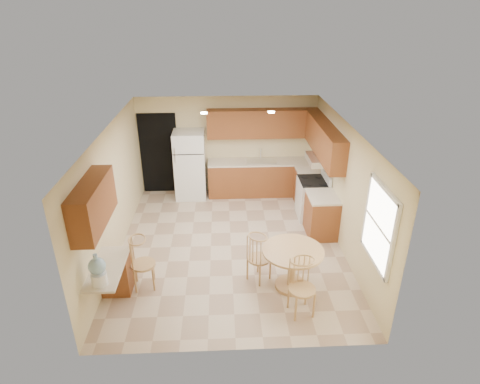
{
  "coord_description": "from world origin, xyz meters",
  "views": [
    {
      "loc": [
        -0.15,
        -7.01,
        4.6
      ],
      "look_at": [
        0.2,
        0.3,
        1.08
      ],
      "focal_mm": 30.0,
      "sensor_mm": 36.0,
      "label": 1
    }
  ],
  "objects_px": {
    "refrigerator": "(190,165)",
    "chair_table_a": "(260,256)",
    "dining_table": "(292,263)",
    "water_crock": "(98,271)",
    "stove": "(313,198)",
    "chair_desk": "(141,261)",
    "chair_table_b": "(304,286)"
  },
  "relations": [
    {
      "from": "dining_table",
      "to": "chair_table_b",
      "type": "bearing_deg",
      "value": -86.16
    },
    {
      "from": "chair_desk",
      "to": "water_crock",
      "type": "distance_m",
      "value": 1.01
    },
    {
      "from": "chair_desk",
      "to": "refrigerator",
      "type": "bearing_deg",
      "value": 162.17
    },
    {
      "from": "refrigerator",
      "to": "chair_desk",
      "type": "height_order",
      "value": "refrigerator"
    },
    {
      "from": "refrigerator",
      "to": "chair_desk",
      "type": "distance_m",
      "value": 3.77
    },
    {
      "from": "refrigerator",
      "to": "water_crock",
      "type": "distance_m",
      "value": 4.64
    },
    {
      "from": "chair_table_a",
      "to": "chair_desk",
      "type": "height_order",
      "value": "chair_desk"
    },
    {
      "from": "chair_desk",
      "to": "chair_table_b",
      "type": "bearing_deg",
      "value": 64.41
    },
    {
      "from": "refrigerator",
      "to": "dining_table",
      "type": "relative_size",
      "value": 1.64
    },
    {
      "from": "dining_table",
      "to": "water_crock",
      "type": "bearing_deg",
      "value": -166.05
    },
    {
      "from": "stove",
      "to": "water_crock",
      "type": "bearing_deg",
      "value": -139.94
    },
    {
      "from": "dining_table",
      "to": "water_crock",
      "type": "xyz_separation_m",
      "value": [
        -3.03,
        -0.75,
        0.5
      ]
    },
    {
      "from": "refrigerator",
      "to": "water_crock",
      "type": "height_order",
      "value": "refrigerator"
    },
    {
      "from": "refrigerator",
      "to": "water_crock",
      "type": "bearing_deg",
      "value": -103.08
    },
    {
      "from": "chair_table_a",
      "to": "water_crock",
      "type": "xyz_separation_m",
      "value": [
        -2.48,
        -0.91,
        0.44
      ]
    },
    {
      "from": "refrigerator",
      "to": "stove",
      "type": "bearing_deg",
      "value": -22.99
    },
    {
      "from": "stove",
      "to": "chair_desk",
      "type": "height_order",
      "value": "stove"
    },
    {
      "from": "chair_table_b",
      "to": "water_crock",
      "type": "relative_size",
      "value": 1.87
    },
    {
      "from": "stove",
      "to": "dining_table",
      "type": "relative_size",
      "value": 1.04
    },
    {
      "from": "stove",
      "to": "chair_table_a",
      "type": "height_order",
      "value": "stove"
    },
    {
      "from": "refrigerator",
      "to": "chair_table_b",
      "type": "height_order",
      "value": "refrigerator"
    },
    {
      "from": "stove",
      "to": "water_crock",
      "type": "distance_m",
      "value": 5.16
    },
    {
      "from": "stove",
      "to": "refrigerator",
      "type": "bearing_deg",
      "value": 157.01
    },
    {
      "from": "stove",
      "to": "chair_table_b",
      "type": "distance_m",
      "value": 3.4
    },
    {
      "from": "chair_desk",
      "to": "chair_table_a",
      "type": "bearing_deg",
      "value": 84.35
    },
    {
      "from": "dining_table",
      "to": "chair_table_a",
      "type": "xyz_separation_m",
      "value": [
        -0.55,
        0.16,
        0.05
      ]
    },
    {
      "from": "stove",
      "to": "chair_desk",
      "type": "xyz_separation_m",
      "value": [
        -3.47,
        -2.49,
        0.12
      ]
    },
    {
      "from": "dining_table",
      "to": "chair_desk",
      "type": "relative_size",
      "value": 1.08
    },
    {
      "from": "refrigerator",
      "to": "chair_table_a",
      "type": "bearing_deg",
      "value": -68.42
    },
    {
      "from": "stove",
      "to": "chair_desk",
      "type": "relative_size",
      "value": 1.12
    },
    {
      "from": "refrigerator",
      "to": "chair_table_a",
      "type": "xyz_separation_m",
      "value": [
        1.43,
        -3.61,
        -0.3
      ]
    },
    {
      "from": "dining_table",
      "to": "chair_table_b",
      "type": "relative_size",
      "value": 1.07
    }
  ]
}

